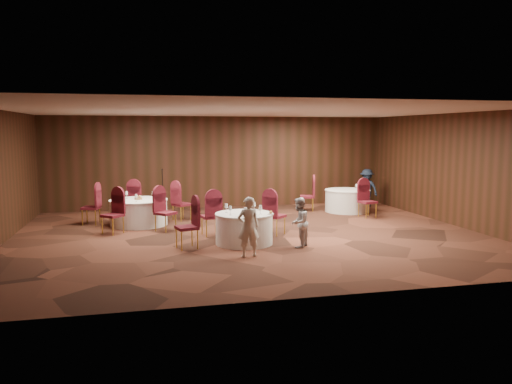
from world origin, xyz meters
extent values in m
plane|color=black|center=(0.00, 0.00, 0.00)|extent=(12.00, 12.00, 0.00)
plane|color=silver|center=(0.00, 0.00, 3.20)|extent=(12.00, 12.00, 0.00)
plane|color=black|center=(0.00, 5.00, 1.60)|extent=(12.00, 0.00, 12.00)
plane|color=black|center=(0.00, -5.00, 1.60)|extent=(12.00, 0.00, 12.00)
plane|color=black|center=(6.00, 0.00, 1.60)|extent=(0.00, 10.00, 10.00)
cylinder|color=white|center=(-0.36, -0.94, 0.36)|extent=(1.36, 1.36, 0.72)
cylinder|color=white|center=(-0.36, -0.94, 0.72)|extent=(1.39, 1.39, 0.03)
cylinder|color=white|center=(-2.82, 2.10, 0.36)|extent=(1.61, 1.61, 0.72)
cylinder|color=white|center=(-2.82, 2.10, 0.72)|extent=(1.64, 1.64, 0.03)
cylinder|color=white|center=(4.00, 3.00, 0.36)|extent=(1.47, 1.47, 0.72)
cylinder|color=white|center=(4.00, 3.00, 0.72)|extent=(1.50, 1.50, 0.03)
cylinder|color=silver|center=(0.00, -1.15, 0.74)|extent=(0.06, 0.06, 0.01)
cylinder|color=silver|center=(0.00, -1.15, 0.80)|extent=(0.01, 0.01, 0.11)
cone|color=silver|center=(0.00, -1.15, 0.91)|extent=(0.08, 0.08, 0.10)
cylinder|color=silver|center=(-0.72, -1.12, 0.74)|extent=(0.06, 0.06, 0.01)
cylinder|color=silver|center=(-0.72, -1.12, 0.80)|extent=(0.01, 0.01, 0.11)
cone|color=silver|center=(-0.72, -1.12, 0.91)|extent=(0.08, 0.08, 0.10)
cylinder|color=silver|center=(-0.42, -1.41, 0.74)|extent=(0.06, 0.06, 0.01)
cylinder|color=silver|center=(-0.42, -1.41, 0.80)|extent=(0.01, 0.01, 0.11)
cone|color=silver|center=(-0.42, -1.41, 0.91)|extent=(0.08, 0.08, 0.10)
cylinder|color=silver|center=(-0.75, -0.74, 0.74)|extent=(0.06, 0.06, 0.01)
cylinder|color=silver|center=(-0.75, -0.74, 0.80)|extent=(0.01, 0.01, 0.11)
cone|color=silver|center=(-0.75, -0.74, 0.91)|extent=(0.08, 0.08, 0.10)
cylinder|color=silver|center=(-0.04, -0.62, 0.74)|extent=(0.06, 0.06, 0.01)
cylinder|color=silver|center=(-0.04, -0.62, 0.80)|extent=(0.01, 0.01, 0.11)
cone|color=silver|center=(-0.04, -0.62, 0.91)|extent=(0.08, 0.08, 0.10)
cylinder|color=white|center=(-0.35, -1.45, 0.75)|extent=(0.15, 0.15, 0.01)
sphere|color=#9E6B33|center=(-0.35, -1.45, 0.79)|extent=(0.08, 0.08, 0.08)
cylinder|color=white|center=(0.22, -1.22, 0.75)|extent=(0.15, 0.15, 0.01)
sphere|color=#9E6B33|center=(0.22, -1.22, 0.79)|extent=(0.08, 0.08, 0.08)
cylinder|color=white|center=(0.12, -0.57, 0.75)|extent=(0.15, 0.15, 0.01)
sphere|color=#9E6B33|center=(0.12, -0.57, 0.79)|extent=(0.08, 0.08, 0.08)
cylinder|color=silver|center=(-2.40, 2.21, 0.74)|extent=(0.06, 0.06, 0.01)
cylinder|color=silver|center=(-2.40, 2.21, 0.80)|extent=(0.01, 0.01, 0.11)
cone|color=silver|center=(-2.40, 2.21, 0.91)|extent=(0.08, 0.08, 0.10)
cylinder|color=silver|center=(-3.15, 2.39, 0.74)|extent=(0.06, 0.06, 0.01)
cylinder|color=silver|center=(-3.15, 2.39, 0.80)|extent=(0.01, 0.01, 0.11)
cone|color=silver|center=(-3.15, 2.39, 0.91)|extent=(0.08, 0.08, 0.10)
cylinder|color=silver|center=(-2.88, 1.63, 0.74)|extent=(0.06, 0.06, 0.01)
cylinder|color=silver|center=(-2.88, 1.63, 0.80)|extent=(0.01, 0.01, 0.11)
cone|color=silver|center=(-2.88, 1.63, 0.91)|extent=(0.08, 0.08, 0.10)
cylinder|color=brown|center=(-2.82, 2.10, 0.77)|extent=(0.22, 0.22, 0.06)
sphere|color=#9E6B33|center=(-2.85, 2.12, 0.83)|extent=(0.07, 0.07, 0.07)
sphere|color=#9E6B33|center=(-2.78, 2.08, 0.83)|extent=(0.07, 0.07, 0.07)
cylinder|color=silver|center=(4.21, 2.75, 0.74)|extent=(0.06, 0.06, 0.01)
cylinder|color=silver|center=(4.21, 2.75, 0.80)|extent=(0.01, 0.01, 0.11)
cone|color=silver|center=(4.21, 2.75, 0.91)|extent=(0.08, 0.08, 0.10)
cylinder|color=black|center=(-2.06, 3.73, 0.01)|extent=(0.24, 0.24, 0.02)
cylinder|color=black|center=(-2.06, 3.73, 0.76)|extent=(0.02, 0.02, 1.48)
cylinder|color=black|center=(-2.06, 3.78, 1.47)|extent=(0.04, 0.12, 0.04)
imported|color=silver|center=(-0.52, -2.19, 0.65)|extent=(0.48, 0.32, 1.30)
imported|color=#B0AFB4|center=(0.81, -1.59, 0.58)|extent=(0.70, 0.72, 1.16)
imported|color=black|center=(5.08, 3.77, 0.68)|extent=(0.87, 1.01, 1.36)
camera|label=1|loc=(-2.75, -12.42, 2.68)|focal=35.00mm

